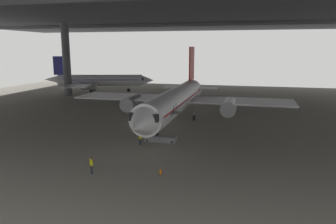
% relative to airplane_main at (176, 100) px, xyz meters
% --- Properties ---
extents(ground_plane, '(110.00, 110.00, 0.00)m').
position_rel_airplane_main_xyz_m(ground_plane, '(-3.85, -1.70, -3.46)').
color(ground_plane, gray).
extents(hangar_structure, '(121.00, 99.00, 18.23)m').
position_rel_airplane_main_xyz_m(hangar_structure, '(-3.96, 12.06, 14.12)').
color(hangar_structure, '#4C4F54').
rests_on(hangar_structure, ground_plane).
extents(airplane_main, '(35.38, 36.80, 11.53)m').
position_rel_airplane_main_xyz_m(airplane_main, '(0.00, 0.00, 0.00)').
color(airplane_main, white).
rests_on(airplane_main, ground_plane).
extents(boarding_stairs, '(4.23, 1.57, 4.67)m').
position_rel_airplane_main_xyz_m(boarding_stairs, '(0.46, -10.23, -2.73)').
color(boarding_stairs, slate).
rests_on(boarding_stairs, ground_plane).
extents(crew_worker_near_nose, '(0.40, 0.44, 1.59)m').
position_rel_airplane_main_xyz_m(crew_worker_near_nose, '(-3.02, -21.84, -2.56)').
color(crew_worker_near_nose, '#232838').
rests_on(crew_worker_near_nose, ground_plane).
extents(crew_worker_by_stairs, '(0.34, 0.52, 1.60)m').
position_rel_airplane_main_xyz_m(crew_worker_by_stairs, '(-1.52, -12.48, -2.56)').
color(crew_worker_by_stairs, '#232838').
rests_on(crew_worker_by_stairs, ground_plane).
extents(airplane_distant, '(28.07, 27.69, 9.28)m').
position_rel_airplane_main_xyz_m(airplane_distant, '(-27.41, 29.79, -0.42)').
color(airplane_distant, white).
rests_on(airplane_distant, ground_plane).
extents(traffic_cone_orange, '(0.36, 0.36, 0.60)m').
position_rel_airplane_main_xyz_m(traffic_cone_orange, '(3.10, -20.41, -3.17)').
color(traffic_cone_orange, black).
rests_on(traffic_cone_orange, ground_plane).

